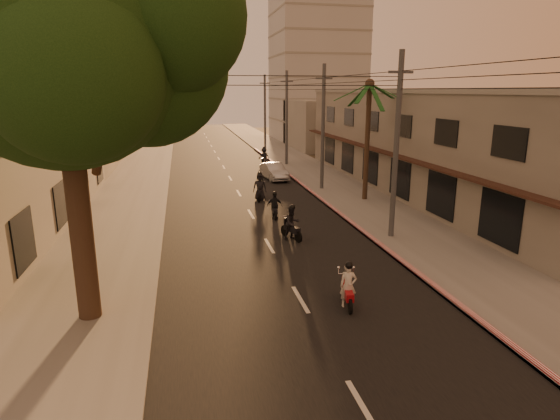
{
  "coord_description": "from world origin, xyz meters",
  "views": [
    {
      "loc": [
        -3.83,
        -12.76,
        7.19
      ],
      "look_at": [
        0.22,
        6.57,
        2.12
      ],
      "focal_mm": 30.0,
      "sensor_mm": 36.0,
      "label": 1
    }
  ],
  "objects_px": {
    "broadleaf_tree": "(76,43)",
    "scooter_mid_b": "(275,206)",
    "scooter_mid_a": "(292,224)",
    "scooter_far_b": "(264,157)",
    "palm_tree": "(370,91)",
    "parked_car": "(274,171)",
    "scooter_red": "(348,287)",
    "scooter_far_a": "(260,187)"
  },
  "relations": [
    {
      "from": "scooter_red",
      "to": "scooter_far_a",
      "type": "distance_m",
      "value": 16.37
    },
    {
      "from": "scooter_far_a",
      "to": "scooter_far_b",
      "type": "height_order",
      "value": "scooter_far_a"
    },
    {
      "from": "scooter_red",
      "to": "scooter_mid_a",
      "type": "bearing_deg",
      "value": 101.86
    },
    {
      "from": "scooter_far_b",
      "to": "parked_car",
      "type": "height_order",
      "value": "scooter_far_b"
    },
    {
      "from": "palm_tree",
      "to": "parked_car",
      "type": "relative_size",
      "value": 1.93
    },
    {
      "from": "scooter_far_b",
      "to": "parked_car",
      "type": "relative_size",
      "value": 0.42
    },
    {
      "from": "broadleaf_tree",
      "to": "scooter_mid_a",
      "type": "bearing_deg",
      "value": 40.03
    },
    {
      "from": "parked_car",
      "to": "broadleaf_tree",
      "type": "bearing_deg",
      "value": -120.78
    },
    {
      "from": "scooter_red",
      "to": "scooter_far_a",
      "type": "xyz_separation_m",
      "value": [
        -0.32,
        16.36,
        0.15
      ]
    },
    {
      "from": "scooter_mid_a",
      "to": "scooter_mid_b",
      "type": "distance_m",
      "value": 4.1
    },
    {
      "from": "broadleaf_tree",
      "to": "scooter_far_a",
      "type": "height_order",
      "value": "broadleaf_tree"
    },
    {
      "from": "scooter_mid_b",
      "to": "parked_car",
      "type": "xyz_separation_m",
      "value": [
        2.31,
        11.9,
        -0.04
      ]
    },
    {
      "from": "scooter_mid_a",
      "to": "scooter_mid_b",
      "type": "height_order",
      "value": "scooter_mid_a"
    },
    {
      "from": "broadleaf_tree",
      "to": "scooter_mid_a",
      "type": "xyz_separation_m",
      "value": [
        7.9,
        6.64,
        -7.65
      ]
    },
    {
      "from": "scooter_mid_a",
      "to": "scooter_far_a",
      "type": "bearing_deg",
      "value": 71.52
    },
    {
      "from": "broadleaf_tree",
      "to": "scooter_mid_b",
      "type": "bearing_deg",
      "value": 53.89
    },
    {
      "from": "palm_tree",
      "to": "scooter_far_a",
      "type": "distance_m",
      "value": 9.42
    },
    {
      "from": "palm_tree",
      "to": "scooter_far_a",
      "type": "bearing_deg",
      "value": 167.49
    },
    {
      "from": "broadleaf_tree",
      "to": "scooter_mid_a",
      "type": "height_order",
      "value": "broadleaf_tree"
    },
    {
      "from": "scooter_red",
      "to": "scooter_mid_a",
      "type": "relative_size",
      "value": 0.93
    },
    {
      "from": "palm_tree",
      "to": "scooter_mid_a",
      "type": "relative_size",
      "value": 4.57
    },
    {
      "from": "scooter_mid_b",
      "to": "scooter_far_a",
      "type": "distance_m",
      "value": 4.65
    },
    {
      "from": "scooter_mid_b",
      "to": "scooter_far_a",
      "type": "height_order",
      "value": "scooter_far_a"
    },
    {
      "from": "scooter_red",
      "to": "scooter_far_a",
      "type": "bearing_deg",
      "value": 101.78
    },
    {
      "from": "palm_tree",
      "to": "scooter_far_b",
      "type": "xyz_separation_m",
      "value": [
        -3.93,
        16.65,
        -6.32
      ]
    },
    {
      "from": "broadleaf_tree",
      "to": "scooter_mid_a",
      "type": "relative_size",
      "value": 6.74
    },
    {
      "from": "scooter_mid_a",
      "to": "parked_car",
      "type": "bearing_deg",
      "value": 62.51
    },
    {
      "from": "scooter_far_b",
      "to": "parked_car",
      "type": "bearing_deg",
      "value": -70.07
    },
    {
      "from": "scooter_far_a",
      "to": "parked_car",
      "type": "xyz_separation_m",
      "value": [
        2.4,
        7.26,
        -0.2
      ]
    },
    {
      "from": "scooter_red",
      "to": "scooter_far_a",
      "type": "relative_size",
      "value": 0.86
    },
    {
      "from": "scooter_mid_a",
      "to": "scooter_mid_b",
      "type": "bearing_deg",
      "value": 71.49
    },
    {
      "from": "scooter_red",
      "to": "scooter_mid_b",
      "type": "relative_size",
      "value": 1.03
    },
    {
      "from": "scooter_red",
      "to": "scooter_mid_b",
      "type": "bearing_deg",
      "value": 101.8
    },
    {
      "from": "scooter_mid_b",
      "to": "scooter_far_a",
      "type": "xyz_separation_m",
      "value": [
        -0.09,
        4.64,
        0.17
      ]
    },
    {
      "from": "scooter_mid_a",
      "to": "scooter_far_b",
      "type": "xyz_separation_m",
      "value": [
        2.78,
        23.87,
        0.01
      ]
    },
    {
      "from": "scooter_far_a",
      "to": "scooter_far_b",
      "type": "relative_size",
      "value": 1.08
    },
    {
      "from": "palm_tree",
      "to": "scooter_mid_b",
      "type": "relative_size",
      "value": 5.05
    },
    {
      "from": "scooter_mid_b",
      "to": "scooter_far_a",
      "type": "relative_size",
      "value": 0.83
    },
    {
      "from": "scooter_far_b",
      "to": "scooter_mid_b",
      "type": "bearing_deg",
      "value": -74.32
    },
    {
      "from": "scooter_mid_a",
      "to": "parked_car",
      "type": "relative_size",
      "value": 0.42
    },
    {
      "from": "scooter_red",
      "to": "scooter_far_b",
      "type": "bearing_deg",
      "value": 95.91
    },
    {
      "from": "palm_tree",
      "to": "scooter_mid_b",
      "type": "distance_m",
      "value": 9.86
    }
  ]
}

